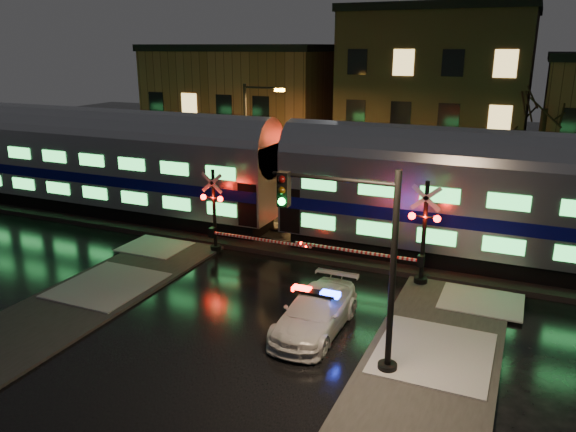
% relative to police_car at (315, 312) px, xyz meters
% --- Properties ---
extents(ground, '(120.00, 120.00, 0.00)m').
position_rel_police_car_xyz_m(ground, '(-2.47, 2.93, -0.70)').
color(ground, black).
rests_on(ground, ground).
extents(ballast, '(90.00, 4.20, 0.24)m').
position_rel_police_car_xyz_m(ballast, '(-2.47, 7.93, -0.58)').
color(ballast, black).
rests_on(ballast, ground).
extents(sidewalk_left, '(4.00, 20.00, 0.12)m').
position_rel_police_car_xyz_m(sidewalk_left, '(-8.97, -3.07, -0.64)').
color(sidewalk_left, '#2D2D2D').
rests_on(sidewalk_left, ground).
extents(sidewalk_right, '(4.00, 20.00, 0.12)m').
position_rel_police_car_xyz_m(sidewalk_right, '(4.03, -3.07, -0.64)').
color(sidewalk_right, '#2D2D2D').
rests_on(sidewalk_right, ground).
extents(building_left, '(14.00, 10.00, 9.00)m').
position_rel_police_car_xyz_m(building_left, '(-15.47, 24.93, 3.80)').
color(building_left, brown).
rests_on(building_left, ground).
extents(building_mid, '(12.00, 11.00, 11.50)m').
position_rel_police_car_xyz_m(building_mid, '(-0.47, 25.43, 5.05)').
color(building_mid, brown).
rests_on(building_mid, ground).
extents(train, '(51.00, 3.12, 5.92)m').
position_rel_police_car_xyz_m(train, '(-4.85, 7.93, 2.69)').
color(train, black).
rests_on(train, ballast).
extents(police_car, '(1.94, 4.76, 1.54)m').
position_rel_police_car_xyz_m(police_car, '(0.00, 0.00, 0.00)').
color(police_car, silver).
rests_on(police_car, ground).
extents(crossing_signal_right, '(6.17, 0.67, 4.37)m').
position_rel_police_car_xyz_m(crossing_signal_right, '(2.21, 5.24, 1.12)').
color(crossing_signal_right, black).
rests_on(crossing_signal_right, ground).
extents(crossing_signal_left, '(5.63, 0.65, 3.98)m').
position_rel_police_car_xyz_m(crossing_signal_left, '(-6.76, 5.23, 0.95)').
color(crossing_signal_left, black).
rests_on(crossing_signal_left, ground).
extents(traffic_light, '(4.01, 0.71, 6.20)m').
position_rel_police_car_xyz_m(traffic_light, '(1.93, -1.60, 2.60)').
color(traffic_light, black).
rests_on(traffic_light, ground).
extents(streetlight, '(2.47, 0.26, 7.39)m').
position_rel_police_car_xyz_m(streetlight, '(-8.63, 11.93, 3.56)').
color(streetlight, black).
rests_on(streetlight, ground).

